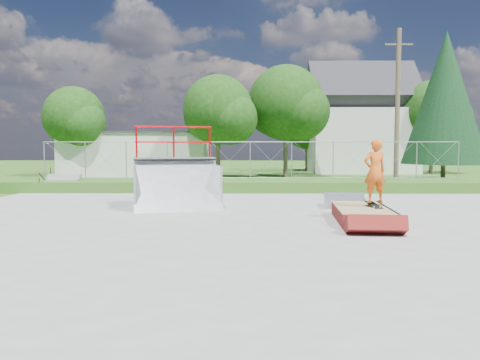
# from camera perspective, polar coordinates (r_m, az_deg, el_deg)

# --- Properties ---
(ground) EXTENTS (120.00, 120.00, 0.00)m
(ground) POSITION_cam_1_polar(r_m,az_deg,el_deg) (12.22, 1.62, -5.52)
(ground) COLOR #31621C
(ground) RESTS_ON ground
(concrete_pad) EXTENTS (20.00, 16.00, 0.04)m
(concrete_pad) POSITION_cam_1_polar(r_m,az_deg,el_deg) (12.22, 1.62, -5.42)
(concrete_pad) COLOR gray
(concrete_pad) RESTS_ON ground
(grass_berm) EXTENTS (24.00, 3.00, 0.50)m
(grass_berm) POSITION_cam_1_polar(r_m,az_deg,el_deg) (21.62, 1.25, -0.70)
(grass_berm) COLOR #31621C
(grass_berm) RESTS_ON ground
(grind_box) EXTENTS (1.58, 2.89, 0.41)m
(grind_box) POSITION_cam_1_polar(r_m,az_deg,el_deg) (13.07, 14.60, -4.10)
(grind_box) COLOR maroon
(grind_box) RESTS_ON concrete_pad
(quarter_pipe) EXTENTS (3.21, 2.90, 2.76)m
(quarter_pipe) POSITION_cam_1_polar(r_m,az_deg,el_deg) (15.47, -7.75, 1.58)
(quarter_pipe) COLOR #A0A2A7
(quarter_pipe) RESTS_ON concrete_pad
(flat_bank_ramp) EXTENTS (1.56, 1.64, 0.41)m
(flat_bank_ramp) POSITION_cam_1_polar(r_m,az_deg,el_deg) (16.04, 12.65, -2.59)
(flat_bank_ramp) COLOR #A0A2A7
(flat_bank_ramp) RESTS_ON concrete_pad
(skateboard) EXTENTS (0.32, 0.82, 0.13)m
(skateboard) POSITION_cam_1_polar(r_m,az_deg,el_deg) (13.12, 16.03, -2.99)
(skateboard) COLOR black
(skateboard) RESTS_ON grind_box
(skater) EXTENTS (0.69, 0.52, 1.71)m
(skater) POSITION_cam_1_polar(r_m,az_deg,el_deg) (13.04, 16.10, 0.74)
(skater) COLOR orange
(skater) RESTS_ON grind_box
(concrete_stairs) EXTENTS (1.50, 1.60, 0.80)m
(concrete_stairs) POSITION_cam_1_polar(r_m,az_deg,el_deg) (22.41, -21.01, -0.41)
(concrete_stairs) COLOR gray
(concrete_stairs) RESTS_ON ground
(chain_link_fence) EXTENTS (20.00, 0.06, 1.80)m
(chain_link_fence) POSITION_cam_1_polar(r_m,az_deg,el_deg) (22.56, 1.24, 2.42)
(chain_link_fence) COLOR #9A9DA2
(chain_link_fence) RESTS_ON grass_berm
(utility_building_flat) EXTENTS (10.00, 6.00, 3.00)m
(utility_building_flat) POSITION_cam_1_polar(r_m,az_deg,el_deg) (34.94, -12.17, 3.06)
(utility_building_flat) COLOR silver
(utility_building_flat) RESTS_ON ground
(gable_house) EXTENTS (8.40, 6.08, 8.94)m
(gable_house) POSITION_cam_1_polar(r_m,az_deg,el_deg) (39.18, 14.43, 6.53)
(gable_house) COLOR silver
(gable_house) RESTS_ON ground
(utility_pole) EXTENTS (0.24, 0.24, 8.00)m
(utility_pole) POSITION_cam_1_polar(r_m,az_deg,el_deg) (25.32, 18.63, 8.28)
(utility_pole) COLOR brown
(utility_pole) RESTS_ON ground
(tree_left_near) EXTENTS (4.76, 4.48, 6.65)m
(tree_left_near) POSITION_cam_1_polar(r_m,az_deg,el_deg) (30.01, -2.25, 8.24)
(tree_left_near) COLOR brown
(tree_left_near) RESTS_ON ground
(tree_center) EXTENTS (5.44, 5.12, 7.60)m
(tree_center) POSITION_cam_1_polar(r_m,az_deg,el_deg) (32.12, 6.15, 9.02)
(tree_center) COLOR brown
(tree_center) RESTS_ON ground
(tree_left_far) EXTENTS (4.42, 4.16, 6.18)m
(tree_left_far) POSITION_cam_1_polar(r_m,az_deg,el_deg) (33.99, -19.30, 7.01)
(tree_left_far) COLOR brown
(tree_left_far) RESTS_ON ground
(tree_right_far) EXTENTS (5.10, 4.80, 7.12)m
(tree_right_far) POSITION_cam_1_polar(r_m,az_deg,el_deg) (38.75, 22.87, 7.42)
(tree_right_far) COLOR brown
(tree_right_far) RESTS_ON ground
(tree_back_mid) EXTENTS (4.08, 3.84, 5.70)m
(tree_back_mid) POSITION_cam_1_polar(r_m,az_deg,el_deg) (40.30, 8.52, 6.25)
(tree_back_mid) COLOR brown
(tree_back_mid) RESTS_ON ground
(conifer_tree) EXTENTS (5.04, 5.04, 9.10)m
(conifer_tree) POSITION_cam_1_polar(r_m,az_deg,el_deg) (31.64, 23.74, 9.16)
(conifer_tree) COLOR brown
(conifer_tree) RESTS_ON ground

